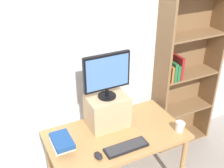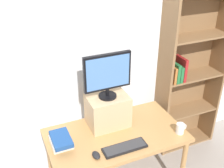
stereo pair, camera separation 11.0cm
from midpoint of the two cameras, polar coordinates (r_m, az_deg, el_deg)
name	(u,v)px [view 2 (the right image)]	position (r m, az deg, el deg)	size (l,w,h in m)	color
back_wall	(95,57)	(2.81, -2.37, 5.53)	(7.00, 0.08, 2.60)	silver
desk	(116,140)	(2.75, 1.93, -11.36)	(1.30, 0.72, 0.71)	#B7844C
bookshelf_unit	(188,75)	(3.35, 16.15, 1.81)	(0.76, 0.28, 1.88)	olive
riser_box	(108,111)	(2.74, 0.27, -5.45)	(0.39, 0.29, 0.32)	tan
computer_monitor	(107,74)	(2.53, 0.31, 1.98)	(0.45, 0.17, 0.44)	black
keyboard	(125,148)	(2.54, 3.88, -12.79)	(0.40, 0.13, 0.02)	black
computer_mouse	(96,155)	(2.46, -1.92, -14.27)	(0.06, 0.10, 0.04)	black
book_stack	(61,141)	(2.58, -9.08, -11.32)	(0.18, 0.26, 0.10)	silver
coffee_mug	(180,128)	(2.78, 14.85, -8.73)	(0.11, 0.08, 0.10)	white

